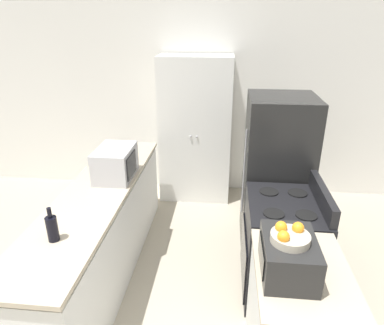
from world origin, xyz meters
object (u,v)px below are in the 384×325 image
at_px(stove, 281,247).
at_px(toaster_oven, 288,257).
at_px(pantry_cabinet, 196,130).
at_px(microwave, 115,163).
at_px(wine_bottle, 52,228).
at_px(fruit_bowl, 289,236).
at_px(refrigerator, 276,174).

xyz_separation_m(stove, toaster_oven, (-0.13, -0.88, 0.57)).
distance_m(pantry_cabinet, microwave, 1.57).
xyz_separation_m(wine_bottle, toaster_oven, (1.60, -0.18, 0.02)).
xyz_separation_m(pantry_cabinet, stove, (0.95, -1.79, -0.51)).
relative_size(wine_bottle, fruit_bowl, 1.13).
distance_m(stove, wine_bottle, 1.95).
distance_m(wine_bottle, fruit_bowl, 1.61).
height_order(pantry_cabinet, refrigerator, pantry_cabinet).
xyz_separation_m(refrigerator, wine_bottle, (-1.75, -1.50, 0.18)).
bearing_deg(refrigerator, pantry_cabinet, 134.00).
xyz_separation_m(wine_bottle, fruit_bowl, (1.59, -0.19, 0.18)).
bearing_deg(fruit_bowl, stove, 80.78).
bearing_deg(refrigerator, toaster_oven, -95.08).
relative_size(refrigerator, microwave, 3.40).
xyz_separation_m(pantry_cabinet, toaster_oven, (0.81, -2.67, 0.06)).
bearing_deg(toaster_oven, fruit_bowl, -133.57).
distance_m(pantry_cabinet, stove, 2.09).
bearing_deg(microwave, stove, -12.88).
bearing_deg(pantry_cabinet, wine_bottle, -107.46).
bearing_deg(stove, toaster_oven, -98.60).
distance_m(refrigerator, toaster_oven, 1.69).
xyz_separation_m(pantry_cabinet, microwave, (-0.66, -1.42, 0.09)).
relative_size(stove, refrigerator, 0.64).
distance_m(microwave, fruit_bowl, 1.94).
height_order(stove, refrigerator, refrigerator).
height_order(microwave, wine_bottle, microwave).
bearing_deg(wine_bottle, stove, 22.09).
relative_size(microwave, wine_bottle, 1.87).
distance_m(pantry_cabinet, fruit_bowl, 2.81).
height_order(stove, toaster_oven, toaster_oven).
distance_m(pantry_cabinet, refrigerator, 1.39).
xyz_separation_m(stove, wine_bottle, (-1.73, -0.70, 0.55)).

